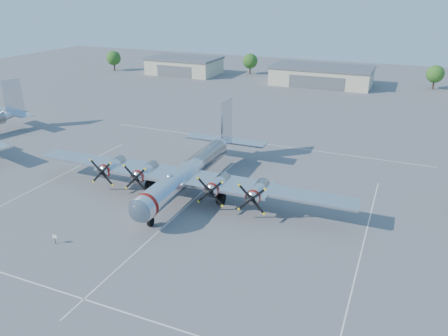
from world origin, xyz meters
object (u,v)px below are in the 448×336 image
at_px(hangar_west, 184,66).
at_px(tree_west, 250,61).
at_px(tree_far_west, 114,58).
at_px(main_bomber_b29, 191,191).
at_px(hangar_center, 322,75).
at_px(tree_east, 435,74).
at_px(info_placard, 55,238).

height_order(hangar_west, tree_west, tree_west).
bearing_deg(tree_west, tree_far_west, -165.07).
xyz_separation_m(hangar_west, main_bomber_b29, (43.34, -79.73, -2.71)).
bearing_deg(hangar_center, tree_east, 11.38).
xyz_separation_m(hangar_west, tree_west, (20.00, 8.04, 1.51)).
distance_m(hangar_west, tree_far_west, 25.36).
height_order(hangar_west, main_bomber_b29, hangar_west).
distance_m(hangar_center, tree_east, 30.64).
relative_size(hangar_west, hangar_center, 0.79).
distance_m(tree_far_west, tree_west, 46.57).
bearing_deg(main_bomber_b29, tree_east, 68.85).
height_order(tree_east, main_bomber_b29, tree_east).
xyz_separation_m(tree_west, tree_east, (55.00, -2.00, 0.00)).
distance_m(tree_east, info_placard, 110.93).
bearing_deg(tree_east, info_placard, -110.61).
relative_size(main_bomber_b29, info_placard, 41.67).
height_order(hangar_center, main_bomber_b29, hangar_center).
relative_size(tree_west, tree_east, 1.00).
relative_size(hangar_center, tree_east, 4.31).
relative_size(hangar_center, tree_far_west, 4.31).
relative_size(tree_west, info_placard, 6.13).
relative_size(tree_far_west, main_bomber_b29, 0.15).
xyz_separation_m(hangar_center, tree_far_west, (-70.00, -3.96, 1.51)).
distance_m(hangar_west, tree_west, 21.61).
height_order(tree_far_west, info_placard, tree_far_west).
height_order(main_bomber_b29, info_placard, main_bomber_b29).
bearing_deg(tree_far_west, hangar_center, 3.24).
xyz_separation_m(tree_east, info_placard, (-39.03, -103.78, -3.46)).
height_order(hangar_west, tree_east, tree_east).
bearing_deg(tree_west, tree_east, -2.08).
distance_m(hangar_west, main_bomber_b29, 90.79).
xyz_separation_m(main_bomber_b29, info_placard, (-7.37, -18.02, 0.76)).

